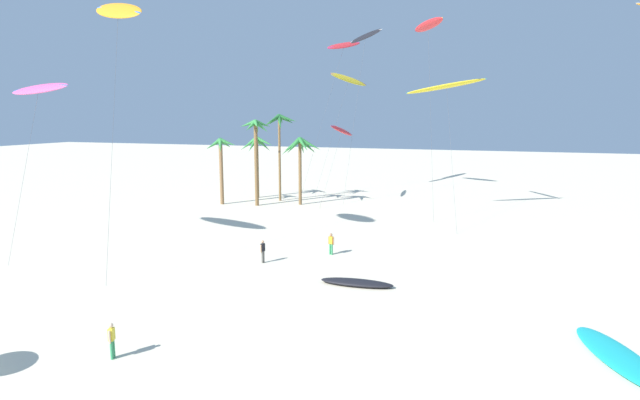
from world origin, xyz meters
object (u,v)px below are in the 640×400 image
at_px(person_foreground_walker, 263,250).
at_px(palm_tree_1, 256,137).
at_px(palm_tree_4, 300,150).
at_px(person_near_right, 331,243).
at_px(palm_tree_3, 221,153).
at_px(flying_kite_0, 118,11).
at_px(flying_kite_4, 447,86).
at_px(flying_kite_2, 366,36).
at_px(flying_kite_1, 428,25).
at_px(person_mid_field, 112,339).
at_px(flying_kite_3, 349,80).
at_px(flying_kite_6, 39,89).
at_px(flying_kite_9, 342,131).
at_px(grounded_kite_1, 619,357).
at_px(flying_kite_5, 344,45).
at_px(palm_tree_0, 257,148).
at_px(grounded_kite_2, 357,283).
at_px(palm_tree_2, 279,126).

bearing_deg(person_foreground_walker, palm_tree_1, 116.96).
bearing_deg(palm_tree_4, person_near_right, -62.86).
relative_size(palm_tree_3, flying_kite_0, 0.42).
bearing_deg(palm_tree_4, flying_kite_4, -4.66).
height_order(flying_kite_2, person_near_right, flying_kite_2).
height_order(flying_kite_1, person_mid_field, flying_kite_1).
bearing_deg(person_foreground_walker, flying_kite_4, 64.67).
distance_m(palm_tree_1, flying_kite_3, 17.74).
distance_m(flying_kite_0, person_near_right, 22.34).
relative_size(flying_kite_6, person_foreground_walker, 7.86).
height_order(flying_kite_1, flying_kite_6, flying_kite_1).
bearing_deg(flying_kite_9, person_foreground_walker, -85.54).
bearing_deg(person_near_right, person_mid_field, -101.78).
height_order(palm_tree_3, flying_kite_0, flying_kite_0).
relative_size(flying_kite_3, person_near_right, 9.90).
xyz_separation_m(palm_tree_3, person_foreground_walker, (14.88, -20.41, -5.13)).
distance_m(flying_kite_1, person_mid_field, 40.53).
distance_m(palm_tree_1, grounded_kite_1, 43.31).
bearing_deg(flying_kite_5, flying_kite_0, -97.84).
height_order(person_foreground_walker, person_mid_field, person_foreground_walker).
relative_size(palm_tree_0, palm_tree_3, 1.00).
bearing_deg(person_mid_field, grounded_kite_2, 59.06).
distance_m(palm_tree_2, grounded_kite_1, 45.55).
bearing_deg(palm_tree_2, palm_tree_0, 162.26).
bearing_deg(palm_tree_1, flying_kite_6, -106.47).
height_order(flying_kite_5, flying_kite_6, flying_kite_5).
distance_m(flying_kite_6, flying_kite_9, 32.43).
relative_size(palm_tree_3, flying_kite_2, 0.37).
bearing_deg(palm_tree_0, palm_tree_2, -17.74).
distance_m(grounded_kite_2, person_foreground_walker, 7.99).
height_order(flying_kite_3, grounded_kite_1, flying_kite_3).
relative_size(palm_tree_4, person_mid_field, 4.91).
relative_size(palm_tree_3, flying_kite_9, 0.81).
distance_m(flying_kite_9, grounded_kite_1, 42.33).
height_order(flying_kite_5, person_foreground_walker, flying_kite_5).
bearing_deg(grounded_kite_2, person_near_right, 120.43).
xyz_separation_m(flying_kite_1, grounded_kite_1, (12.13, -28.39, -18.82)).
bearing_deg(flying_kite_3, grounded_kite_2, -73.46).
bearing_deg(palm_tree_3, flying_kite_2, 42.31).
relative_size(palm_tree_2, person_foreground_walker, 6.42).
xyz_separation_m(flying_kite_1, grounded_kite_2, (-0.91, -22.75, -18.78)).
distance_m(flying_kite_0, flying_kite_9, 30.21).
xyz_separation_m(flying_kite_6, grounded_kite_2, (24.85, -0.73, -12.09)).
relative_size(palm_tree_4, flying_kite_3, 0.49).
height_order(palm_tree_0, palm_tree_4, palm_tree_4).
distance_m(palm_tree_4, flying_kite_9, 5.71).
bearing_deg(palm_tree_4, grounded_kite_2, -62.05).
xyz_separation_m(palm_tree_3, flying_kite_6, (-2.43, -22.23, 6.25)).
relative_size(palm_tree_2, flying_kite_6, 0.82).
height_order(flying_kite_1, flying_kite_9, flying_kite_1).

